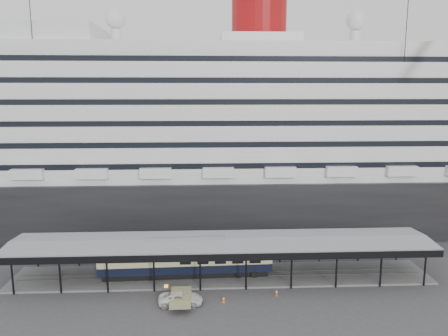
{
  "coord_description": "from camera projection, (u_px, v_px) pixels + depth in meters",
  "views": [
    {
      "loc": [
        -2.37,
        -50.83,
        24.67
      ],
      "look_at": [
        0.44,
        8.0,
        14.44
      ],
      "focal_mm": 35.0,
      "sensor_mm": 36.0,
      "label": 1
    }
  ],
  "objects": [
    {
      "name": "traffic_cone_mid",
      "position": [
        224.0,
        299.0,
        51.86
      ],
      "size": [
        0.49,
        0.49,
        0.77
      ],
      "rotation": [
        0.0,
        0.0,
        -0.28
      ],
      "color": "orange",
      "rests_on": "ground"
    },
    {
      "name": "ground",
      "position": [
        224.0,
        293.0,
        54.36
      ],
      "size": [
        200.0,
        200.0,
        0.0
      ],
      "primitive_type": "plane",
      "color": "#38383B",
      "rests_on": "ground"
    },
    {
      "name": "platform_canopy",
      "position": [
        222.0,
        260.0,
        58.87
      ],
      "size": [
        56.0,
        9.18,
        5.3
      ],
      "color": "slate",
      "rests_on": "ground"
    },
    {
      "name": "traffic_cone_left",
      "position": [
        166.0,
        299.0,
        52.17
      ],
      "size": [
        0.45,
        0.45,
        0.66
      ],
      "rotation": [
        0.0,
        0.0,
        -0.43
      ],
      "color": "red",
      "rests_on": "ground"
    },
    {
      "name": "port_truck",
      "position": [
        181.0,
        299.0,
        51.29
      ],
      "size": [
        5.2,
        2.45,
        1.44
      ],
      "primitive_type": "imported",
      "rotation": [
        0.0,
        0.0,
        1.58
      ],
      "color": "white",
      "rests_on": "ground"
    },
    {
      "name": "traffic_cone_right",
      "position": [
        277.0,
        292.0,
        53.64
      ],
      "size": [
        0.47,
        0.47,
        0.78
      ],
      "rotation": [
        0.0,
        0.0,
        -0.21
      ],
      "color": "#DB410C",
      "rests_on": "ground"
    },
    {
      "name": "pullman_carriage",
      "position": [
        186.0,
        258.0,
        58.58
      ],
      "size": [
        23.11,
        3.73,
        22.6
      ],
      "rotation": [
        0.0,
        0.0,
        0.03
      ],
      "color": "black",
      "rests_on": "ground"
    },
    {
      "name": "cruise_ship",
      "position": [
        216.0,
        126.0,
        82.71
      ],
      "size": [
        130.0,
        30.0,
        43.9
      ],
      "color": "black",
      "rests_on": "ground"
    }
  ]
}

